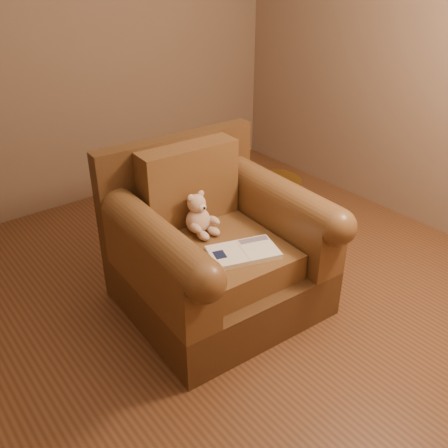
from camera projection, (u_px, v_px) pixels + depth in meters
floor at (220, 308)px, 3.19m from camera, size 4.00×4.00×0.00m
room at (219, 20)px, 2.34m from camera, size 4.02×4.02×2.71m
armchair at (214, 249)px, 3.08m from camera, size 1.16×1.10×0.99m
teddy_bear at (199, 218)px, 3.03m from camera, size 0.20×0.22×0.27m
guidebook at (243, 252)px, 2.85m from camera, size 0.45×0.35×0.03m
side_table at (273, 210)px, 3.71m from camera, size 0.39×0.39×0.55m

